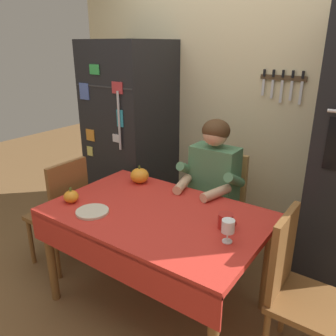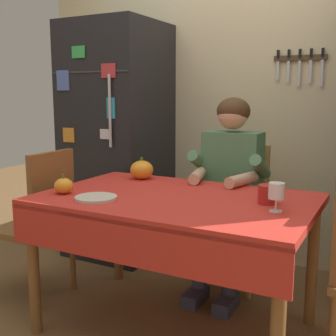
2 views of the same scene
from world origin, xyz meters
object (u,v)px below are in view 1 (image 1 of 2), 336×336
(refrigerator, at_px, (131,137))
(chair_left_side, at_px, (63,209))
(chair_behind_person, at_px, (219,203))
(seated_person, at_px, (210,186))
(chair_right_side, at_px, (297,286))
(serving_tray, at_px, (92,212))
(coffee_mug, at_px, (226,221))
(pumpkin_medium, at_px, (71,197))
(pumpkin_large, at_px, (140,176))
(wine_glass, at_px, (228,227))
(dining_table, at_px, (154,224))

(refrigerator, bearing_deg, chair_left_side, -86.92)
(chair_behind_person, bearing_deg, seated_person, -90.00)
(chair_behind_person, bearing_deg, chair_left_side, -139.95)
(chair_right_side, bearing_deg, serving_tray, -164.51)
(coffee_mug, distance_m, serving_tray, 0.85)
(pumpkin_medium, height_order, serving_tray, pumpkin_medium)
(pumpkin_large, bearing_deg, chair_behind_person, 43.55)
(chair_behind_person, relative_size, coffee_mug, 8.01)
(seated_person, relative_size, serving_tray, 5.89)
(seated_person, xyz_separation_m, chair_left_side, (-0.98, -0.63, -0.23))
(serving_tray, bearing_deg, wine_glass, 12.53)
(coffee_mug, distance_m, pumpkin_large, 0.89)
(coffee_mug, xyz_separation_m, pumpkin_large, (-0.86, 0.25, 0.01))
(refrigerator, xyz_separation_m, dining_table, (0.95, -0.88, -0.24))
(refrigerator, bearing_deg, chair_behind_person, -5.02)
(seated_person, relative_size, chair_left_side, 1.34)
(refrigerator, bearing_deg, wine_glass, -31.79)
(chair_behind_person, xyz_separation_m, chair_right_side, (0.82, -0.68, 0.00))
(chair_behind_person, height_order, wine_glass, chair_behind_person)
(seated_person, xyz_separation_m, serving_tray, (-0.40, -0.83, 0.01))
(chair_right_side, xyz_separation_m, pumpkin_large, (-1.30, 0.23, 0.29))
(pumpkin_large, bearing_deg, seated_person, 29.05)
(chair_right_side, distance_m, serving_tray, 1.29)
(seated_person, bearing_deg, dining_table, -97.47)
(refrigerator, height_order, pumpkin_large, refrigerator)
(dining_table, xyz_separation_m, chair_left_side, (-0.90, -0.03, -0.14))
(pumpkin_medium, distance_m, serving_tray, 0.24)
(wine_glass, bearing_deg, coffee_mug, 120.01)
(pumpkin_large, height_order, serving_tray, pumpkin_large)
(chair_right_side, xyz_separation_m, coffee_mug, (-0.44, -0.02, 0.27))
(refrigerator, xyz_separation_m, wine_glass, (1.48, -0.92, -0.07))
(coffee_mug, relative_size, pumpkin_large, 0.81)
(wine_glass, xyz_separation_m, pumpkin_large, (-0.93, 0.38, -0.03))
(pumpkin_large, height_order, pumpkin_medium, pumpkin_large)
(dining_table, bearing_deg, pumpkin_large, 139.66)
(seated_person, bearing_deg, pumpkin_large, -150.95)
(chair_behind_person, relative_size, wine_glass, 6.97)
(wine_glass, bearing_deg, chair_behind_person, 118.75)
(pumpkin_medium, bearing_deg, serving_tray, -6.45)
(chair_left_side, distance_m, pumpkin_large, 0.69)
(refrigerator, xyz_separation_m, seated_person, (1.03, -0.28, -0.16))
(wine_glass, distance_m, serving_tray, 0.88)
(chair_right_side, height_order, serving_tray, chair_right_side)
(seated_person, xyz_separation_m, chair_right_side, (0.82, -0.49, -0.23))
(refrigerator, relative_size, seated_person, 1.45)
(chair_behind_person, distance_m, coffee_mug, 0.84)
(chair_left_side, height_order, coffee_mug, chair_left_side)
(dining_table, bearing_deg, chair_left_side, -178.02)
(chair_behind_person, distance_m, chair_right_side, 1.07)
(pumpkin_medium, bearing_deg, refrigerator, 109.90)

